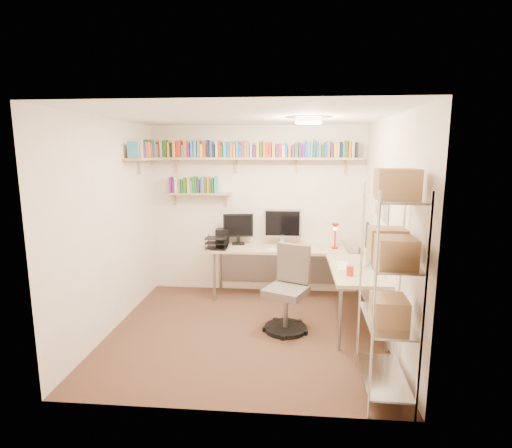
# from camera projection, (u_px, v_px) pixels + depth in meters

# --- Properties ---
(ground) EXTENTS (3.20, 3.20, 0.00)m
(ground) POSITION_uv_depth(u_px,v_px,m) (246.00, 331.00, 4.77)
(ground) COLOR #3F2B1B
(ground) RESTS_ON ground
(room_shell) EXTENTS (3.24, 3.04, 2.52)m
(room_shell) POSITION_uv_depth(u_px,v_px,m) (245.00, 203.00, 4.50)
(room_shell) COLOR beige
(room_shell) RESTS_ON ground
(wall_shelves) EXTENTS (3.12, 1.09, 0.80)m
(wall_shelves) POSITION_uv_depth(u_px,v_px,m) (224.00, 158.00, 5.72)
(wall_shelves) COLOR tan
(wall_shelves) RESTS_ON ground
(corner_desk) EXTENTS (2.29, 1.94, 1.29)m
(corner_desk) POSITION_uv_depth(u_px,v_px,m) (288.00, 252.00, 5.55)
(corner_desk) COLOR tan
(corner_desk) RESTS_ON ground
(office_chair) EXTENTS (0.60, 0.60, 1.02)m
(office_chair) POSITION_uv_depth(u_px,v_px,m) (288.00, 295.00, 4.77)
(office_chair) COLOR black
(office_chair) RESTS_ON ground
(wire_rack) EXTENTS (0.42, 0.81, 1.98)m
(wire_rack) POSITION_uv_depth(u_px,v_px,m) (391.00, 258.00, 3.34)
(wire_rack) COLOR silver
(wire_rack) RESTS_ON ground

